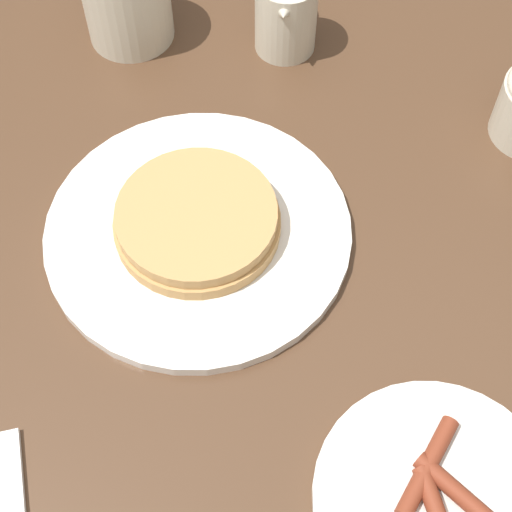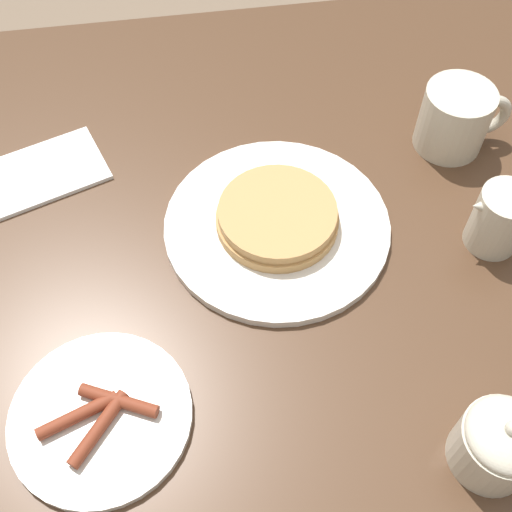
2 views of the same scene
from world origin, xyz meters
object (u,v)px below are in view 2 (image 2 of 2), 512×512
Objects in this scene: pancake_plate at (277,222)px; coffee_mug at (457,118)px; sugar_bowl at (499,443)px; napkin at (41,173)px; side_plate_bacon at (101,416)px; creamer_pitcher at (500,218)px.

pancake_plate is 0.29m from coffee_mug.
sugar_bowl is 0.65m from napkin.
sugar_bowl is at bearing -14.55° from side_plate_bacon.
side_plate_bacon is at bearing -78.35° from napkin.
creamer_pitcher is at bearing -19.49° from napkin.
coffee_mug reaches higher than napkin.
creamer_pitcher reaches higher than sugar_bowl.
side_plate_bacon is 1.52× the size of coffee_mug.
pancake_plate is 3.17× the size of sugar_bowl.
coffee_mug and sugar_bowl have the same top height.
creamer_pitcher is 0.60m from napkin.
creamer_pitcher is 0.55× the size of napkin.
creamer_pitcher is at bearing -12.70° from pancake_plate.
pancake_plate is 0.36m from sugar_bowl.
sugar_bowl reaches higher than napkin.
creamer_pitcher is (0.49, 0.16, 0.04)m from side_plate_bacon.
side_plate_bacon is at bearing -146.00° from coffee_mug.
napkin is (-0.56, 0.03, -0.04)m from coffee_mug.
side_plate_bacon is 0.37m from napkin.
coffee_mug is 0.66× the size of napkin.
side_plate_bacon reaches higher than napkin.
pancake_plate is at bearing 44.05° from side_plate_bacon.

